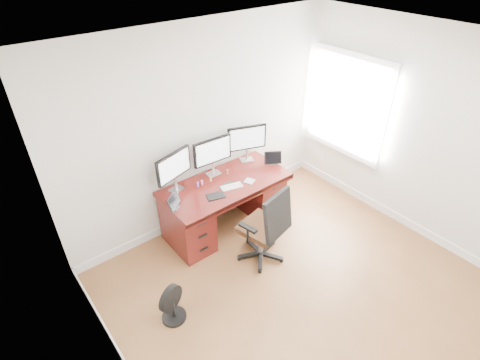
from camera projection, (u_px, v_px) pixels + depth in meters
ground at (325, 310)px, 4.14m from camera, size 4.50×4.50×0.00m
back_wall at (204, 129)px, 4.83m from camera, size 4.00×0.10×2.70m
right_wall at (443, 144)px, 4.48m from camera, size 0.10×4.50×2.70m
desk at (225, 203)px, 5.09m from camera, size 1.70×0.80×0.75m
office_chair at (264, 237)px, 4.60m from camera, size 0.67×0.67×1.06m
floor_fan at (172, 305)px, 3.93m from camera, size 0.31×0.27×0.45m
monitor_left at (174, 167)px, 4.56m from camera, size 0.54×0.19×0.53m
monitor_center at (213, 152)px, 4.86m from camera, size 0.55×0.15×0.53m
monitor_right at (247, 139)px, 5.16m from camera, size 0.53×0.22×0.53m
tablet_left at (174, 202)px, 4.39m from camera, size 0.23×0.19×0.19m
tablet_right at (273, 159)px, 5.21m from camera, size 0.24×0.19×0.19m
keyboard at (232, 187)px, 4.78m from camera, size 0.30×0.18×0.01m
trackpad at (249, 181)px, 4.89m from camera, size 0.16×0.16×0.01m
drawing_tablet at (216, 196)px, 4.62m from camera, size 0.26×0.20×0.01m
phone at (228, 184)px, 4.84m from camera, size 0.15×0.08×0.01m
figurine_purple at (198, 184)px, 4.78m from camera, size 0.03×0.03×0.07m
figurine_pink at (202, 182)px, 4.81m from camera, size 0.03×0.03×0.07m
figurine_yellow at (211, 178)px, 4.88m from camera, size 0.03×0.03×0.07m
figurine_brown at (227, 171)px, 5.02m from camera, size 0.03×0.03×0.07m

